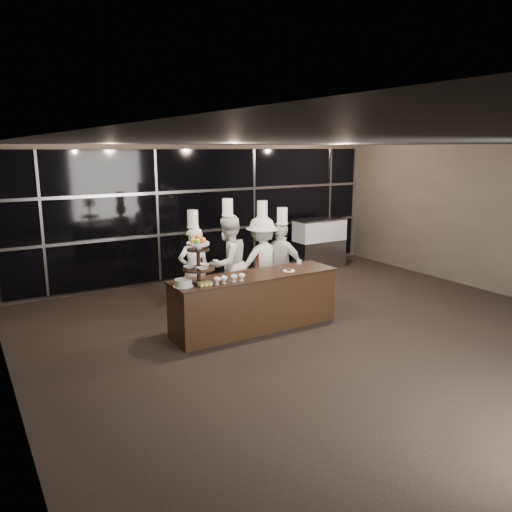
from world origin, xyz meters
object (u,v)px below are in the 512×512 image
chef_b (228,263)px  chef_d (282,264)px  display_case (319,241)px  chef_c (262,261)px  display_stand (198,256)px  chef_a (194,269)px  layer_cake (183,283)px  buffet_counter (255,301)px

chef_b → chef_d: bearing=-15.4°
display_case → chef_c: 3.31m
display_stand → chef_c: 2.07m
chef_b → chef_c: chef_b is taller
chef_c → chef_a: bearing=169.1°
layer_cake → chef_a: size_ratio=0.16×
chef_b → display_case: bearing=26.4°
buffet_counter → chef_b: (0.08, 1.06, 0.43)m
display_case → chef_d: chef_d is taller
buffet_counter → chef_b: bearing=85.9°
chef_a → chef_d: (1.59, -0.44, -0.02)m
chef_b → chef_d: chef_b is taller
buffet_counter → chef_d: chef_d is taller
buffet_counter → display_stand: display_stand is taller
display_stand → chef_c: chef_c is taller
display_stand → layer_cake: (-0.28, -0.05, -0.37)m
chef_b → chef_d: 1.03m
buffet_counter → display_stand: 1.33m
buffet_counter → display_case: (3.53, 2.78, 0.22)m
layer_cake → chef_a: (0.76, 1.28, -0.15)m
layer_cake → chef_b: bearing=39.4°
layer_cake → chef_c: 2.29m
display_stand → chef_d: bearing=21.0°
chef_a → chef_d: 1.65m
chef_a → chef_d: bearing=-15.6°
display_stand → chef_d: 2.27m
display_stand → chef_a: bearing=68.9°
chef_a → chef_c: 1.30m
display_stand → layer_cake: size_ratio=2.48×
display_case → chef_a: (-4.06, -1.55, 0.13)m
chef_a → chef_c: bearing=-10.9°
buffet_counter → chef_a: chef_a is taller
display_case → chef_b: (-3.46, -1.72, 0.21)m
layer_cake → display_case: size_ratio=0.23×
buffet_counter → display_stand: bearing=-180.0°
chef_c → chef_d: 0.37m
display_case → chef_b: chef_b is taller
display_stand → chef_d: size_ratio=0.40×
display_case → chef_c: (-2.78, -1.79, 0.17)m
layer_cake → chef_b: chef_b is taller
layer_cake → chef_c: size_ratio=0.15×
display_case → chef_b: 3.87m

